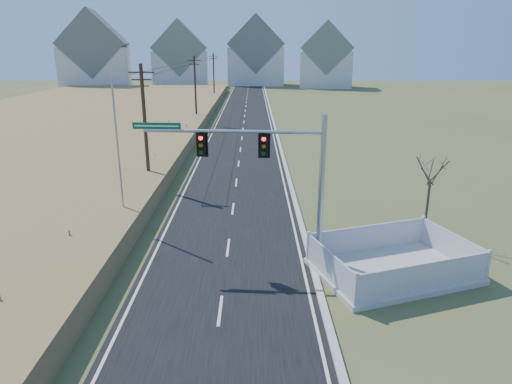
# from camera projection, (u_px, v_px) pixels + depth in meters

# --- Properties ---
(ground) EXTENTS (260.00, 260.00, 0.00)m
(ground) POSITION_uv_depth(u_px,v_px,m) (223.00, 287.00, 20.10)
(ground) COLOR #4D5429
(ground) RESTS_ON ground
(road) EXTENTS (8.00, 180.00, 0.06)m
(road) POSITION_uv_depth(u_px,v_px,m) (244.00, 118.00, 67.73)
(road) COLOR black
(road) RESTS_ON ground
(curb) EXTENTS (0.30, 180.00, 0.18)m
(curb) POSITION_uv_depth(u_px,v_px,m) (272.00, 118.00, 67.74)
(curb) COLOR #B2AFA8
(curb) RESTS_ON ground
(reed_marsh) EXTENTS (38.00, 110.00, 1.30)m
(reed_marsh) POSITION_uv_depth(u_px,v_px,m) (54.00, 125.00, 57.89)
(reed_marsh) COLOR olive
(reed_marsh) RESTS_ON ground
(utility_pole_near) EXTENTS (1.80, 0.26, 9.00)m
(utility_pole_near) POSITION_uv_depth(u_px,v_px,m) (145.00, 125.00, 32.93)
(utility_pole_near) COLOR #422D1E
(utility_pole_near) RESTS_ON ground
(utility_pole_mid) EXTENTS (1.80, 0.26, 9.00)m
(utility_pole_mid) POSITION_uv_depth(u_px,v_px,m) (195.00, 89.00, 61.52)
(utility_pole_mid) COLOR #422D1E
(utility_pole_mid) RESTS_ON ground
(utility_pole_far) EXTENTS (1.80, 0.26, 9.00)m
(utility_pole_far) POSITION_uv_depth(u_px,v_px,m) (214.00, 76.00, 90.11)
(utility_pole_far) COLOR #422D1E
(utility_pole_far) RESTS_ON ground
(condo_nw) EXTENTS (17.69, 13.38, 19.05)m
(condo_nw) POSITION_uv_depth(u_px,v_px,m) (95.00, 57.00, 112.84)
(condo_nw) COLOR silver
(condo_nw) RESTS_ON ground
(condo_nnw) EXTENTS (14.93, 11.17, 17.03)m
(condo_nnw) POSITION_uv_depth(u_px,v_px,m) (180.00, 59.00, 120.80)
(condo_nnw) COLOR silver
(condo_nnw) RESTS_ON ground
(condo_n) EXTENTS (15.27, 10.20, 18.54)m
(condo_n) POSITION_uv_depth(u_px,v_px,m) (256.00, 57.00, 124.52)
(condo_n) COLOR silver
(condo_n) RESTS_ON ground
(condo_ne) EXTENTS (14.12, 10.51, 16.52)m
(condo_ne) POSITION_uv_depth(u_px,v_px,m) (326.00, 60.00, 117.23)
(condo_ne) COLOR silver
(condo_ne) RESTS_ON ground
(traffic_signal_mast) EXTENTS (9.07, 1.10, 7.24)m
(traffic_signal_mast) POSITION_uv_depth(u_px,v_px,m) (281.00, 174.00, 21.19)
(traffic_signal_mast) COLOR #9EA0A5
(traffic_signal_mast) RESTS_ON ground
(fence_enclosure) EXTENTS (8.03, 6.64, 1.58)m
(fence_enclosure) POSITION_uv_depth(u_px,v_px,m) (393.00, 268.00, 21.17)
(fence_enclosure) COLOR #B7B5AD
(fence_enclosure) RESTS_ON ground
(open_sign) EXTENTS (0.47, 0.32, 0.65)m
(open_sign) POSITION_uv_depth(u_px,v_px,m) (319.00, 259.00, 21.92)
(open_sign) COLOR white
(open_sign) RESTS_ON ground
(flagpole) EXTENTS (0.39, 0.39, 8.66)m
(flagpole) POSITION_uv_depth(u_px,v_px,m) (120.00, 170.00, 25.64)
(flagpole) COLOR #B7B5AD
(flagpole) RESTS_ON ground
(bare_tree) EXTENTS (1.85, 1.85, 4.89)m
(bare_tree) POSITION_uv_depth(u_px,v_px,m) (432.00, 169.00, 23.96)
(bare_tree) COLOR #4C3F33
(bare_tree) RESTS_ON ground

